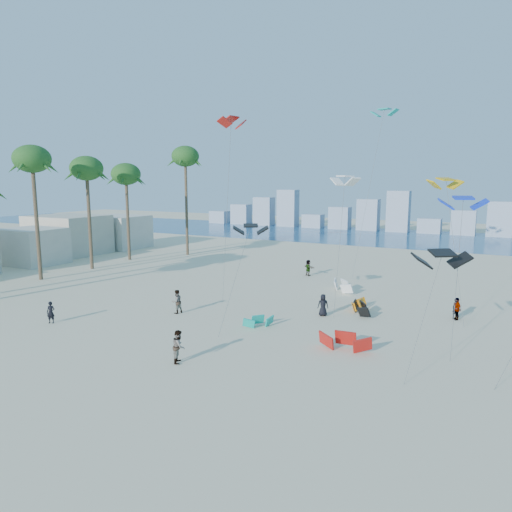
% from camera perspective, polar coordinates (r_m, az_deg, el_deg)
% --- Properties ---
extents(ground, '(220.00, 220.00, 0.00)m').
position_cam_1_polar(ground, '(27.58, -22.15, -13.61)').
color(ground, beige).
rests_on(ground, ground).
extents(ocean, '(220.00, 220.00, 0.00)m').
position_cam_1_polar(ocean, '(90.87, 14.95, 2.36)').
color(ocean, navy).
rests_on(ocean, ground).
extents(kitesurfer_near, '(0.71, 0.61, 1.63)m').
position_cam_1_polar(kitesurfer_near, '(37.52, -23.95, -6.37)').
color(kitesurfer_near, black).
rests_on(kitesurfer_near, ground).
extents(kitesurfer_mid, '(1.07, 1.16, 1.92)m').
position_cam_1_polar(kitesurfer_mid, '(27.54, -9.48, -10.91)').
color(kitesurfer_mid, gray).
rests_on(kitesurfer_mid, ground).
extents(kitesurfers_far, '(28.69, 23.49, 1.89)m').
position_cam_1_polar(kitesurfers_far, '(37.30, 11.30, -5.71)').
color(kitesurfers_far, black).
rests_on(kitesurfers_far, ground).
extents(grounded_kites, '(22.60, 17.11, 1.06)m').
position_cam_1_polar(grounded_kites, '(37.31, 14.80, -6.49)').
color(grounded_kites, '#0DA594').
rests_on(grounded_kites, ground).
extents(flying_kites, '(38.24, 29.51, 18.50)m').
position_cam_1_polar(flying_kites, '(36.61, 16.41, 9.58)').
color(flying_kites, black).
rests_on(flying_kites, ground).
extents(palm_row, '(8.19, 44.80, 15.18)m').
position_cam_1_polar(palm_row, '(52.71, -24.95, 9.91)').
color(palm_row, brown).
rests_on(palm_row, ground).
extents(beachfront_buildings, '(11.50, 43.00, 6.00)m').
position_cam_1_polar(beachfront_buildings, '(65.48, -27.50, 1.42)').
color(beachfront_buildings, beige).
rests_on(beachfront_buildings, ground).
extents(distant_skyline, '(85.00, 3.00, 8.40)m').
position_cam_1_polar(distant_skyline, '(100.56, 15.65, 4.73)').
color(distant_skyline, '#9EADBF').
rests_on(distant_skyline, ground).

